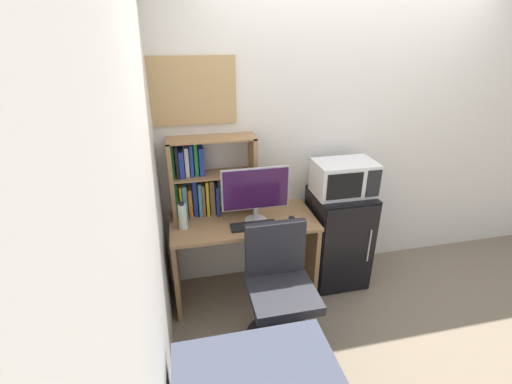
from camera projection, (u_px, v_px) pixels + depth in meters
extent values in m
cube|color=silver|center=(386.00, 132.00, 3.22)|extent=(6.40, 0.04, 2.60)
cube|color=silver|center=(137.00, 271.00, 1.38)|extent=(0.04, 4.40, 2.60)
cube|color=#997047|center=(243.00, 221.00, 2.93)|extent=(1.18, 0.56, 0.03)
cube|color=#997047|center=(176.00, 267.00, 2.97)|extent=(0.04, 0.50, 0.70)
cube|color=#997047|center=(307.00, 250.00, 3.19)|extent=(0.04, 0.50, 0.70)
cube|color=#997047|center=(172.00, 180.00, 2.83)|extent=(0.03, 0.22, 0.65)
cube|color=#997047|center=(253.00, 174.00, 2.96)|extent=(0.03, 0.22, 0.65)
cube|color=#997047|center=(211.00, 139.00, 2.76)|extent=(0.69, 0.22, 0.01)
cube|color=#997047|center=(213.00, 175.00, 2.88)|extent=(0.62, 0.22, 0.01)
cube|color=#197233|center=(177.00, 199.00, 2.93)|extent=(0.02, 0.14, 0.30)
cube|color=gold|center=(181.00, 200.00, 2.93)|extent=(0.02, 0.16, 0.28)
cube|color=teal|center=(185.00, 199.00, 2.94)|extent=(0.03, 0.18, 0.29)
cube|color=orange|center=(190.00, 201.00, 2.96)|extent=(0.03, 0.13, 0.24)
cube|color=navy|center=(195.00, 196.00, 2.96)|extent=(0.03, 0.13, 0.31)
cube|color=teal|center=(200.00, 198.00, 2.96)|extent=(0.03, 0.15, 0.29)
cube|color=brown|center=(203.00, 198.00, 2.98)|extent=(0.02, 0.15, 0.27)
cube|color=gold|center=(207.00, 196.00, 2.97)|extent=(0.02, 0.16, 0.30)
cube|color=brown|center=(212.00, 196.00, 2.98)|extent=(0.04, 0.14, 0.30)
cube|color=navy|center=(217.00, 198.00, 2.99)|extent=(0.02, 0.18, 0.26)
cube|color=#197233|center=(173.00, 161.00, 2.79)|extent=(0.02, 0.13, 0.25)
cube|color=black|center=(177.00, 160.00, 2.79)|extent=(0.02, 0.16, 0.26)
cube|color=navy|center=(181.00, 163.00, 2.80)|extent=(0.04, 0.17, 0.22)
cube|color=silver|center=(187.00, 161.00, 2.82)|extent=(0.03, 0.13, 0.23)
cube|color=navy|center=(191.00, 159.00, 2.82)|extent=(0.03, 0.14, 0.26)
cube|color=#197233|center=(196.00, 158.00, 2.83)|extent=(0.03, 0.13, 0.26)
cube|color=navy|center=(201.00, 160.00, 2.84)|extent=(0.04, 0.14, 0.23)
cylinder|color=#B7B7BC|center=(256.00, 220.00, 2.90)|extent=(0.17, 0.17, 0.02)
cylinder|color=#B7B7BC|center=(256.00, 213.00, 2.87)|extent=(0.04, 0.04, 0.11)
cube|color=#B7B7BC|center=(256.00, 189.00, 2.79)|extent=(0.54, 0.01, 0.34)
cube|color=#33143D|center=(256.00, 189.00, 2.78)|extent=(0.51, 0.02, 0.32)
cube|color=black|center=(254.00, 226.00, 2.81)|extent=(0.36, 0.12, 0.02)
ellipsoid|color=black|center=(292.00, 219.00, 2.89)|extent=(0.05, 0.08, 0.04)
cylinder|color=silver|center=(183.00, 217.00, 2.76)|extent=(0.07, 0.07, 0.20)
cylinder|color=black|center=(182.00, 204.00, 2.71)|extent=(0.04, 0.04, 0.02)
cube|color=black|center=(337.00, 237.00, 3.23)|extent=(0.49, 0.46, 0.87)
cube|color=black|center=(349.00, 252.00, 3.02)|extent=(0.47, 0.01, 0.84)
cylinder|color=#B2B2B7|center=(369.00, 246.00, 3.03)|extent=(0.01, 0.01, 0.31)
cube|color=silver|center=(344.00, 178.00, 2.99)|extent=(0.50, 0.32, 0.28)
cube|color=black|center=(345.00, 186.00, 2.83)|extent=(0.30, 0.01, 0.22)
cube|color=black|center=(374.00, 184.00, 2.88)|extent=(0.12, 0.01, 0.23)
cylinder|color=black|center=(281.00, 339.00, 2.71)|extent=(0.54, 0.54, 0.04)
cylinder|color=black|center=(281.00, 318.00, 2.62)|extent=(0.04, 0.04, 0.41)
cube|color=#232328|center=(282.00, 294.00, 2.53)|extent=(0.47, 0.47, 0.07)
cube|color=#232328|center=(275.00, 248.00, 2.61)|extent=(0.44, 0.06, 0.42)
cube|color=tan|center=(185.00, 91.00, 2.67)|extent=(0.76, 0.02, 0.50)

